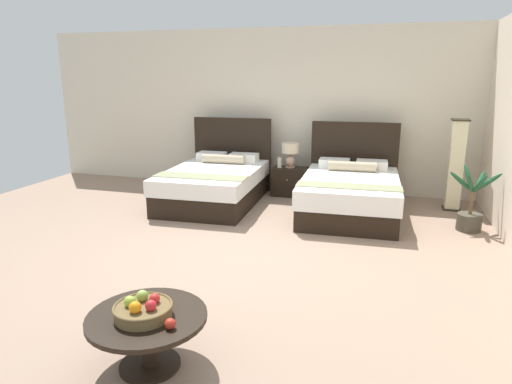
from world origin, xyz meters
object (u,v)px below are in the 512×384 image
at_px(potted_palm, 470,212).
at_px(coffee_table, 148,328).
at_px(bed_near_corner, 350,192).
at_px(table_lamp, 290,152).
at_px(vase, 280,162).
at_px(floor_lamp_corner, 456,165).
at_px(fruit_bowl, 143,309).
at_px(bed_near_window, 215,183).
at_px(nightstand, 290,181).
at_px(loose_apple, 170,324).

bearing_deg(potted_palm, coffee_table, -124.38).
xyz_separation_m(bed_near_corner, table_lamp, (-1.09, 0.81, 0.44)).
height_order(vase, floor_lamp_corner, floor_lamp_corner).
bearing_deg(table_lamp, fruit_bowl, -89.32).
bearing_deg(vase, floor_lamp_corner, -1.90).
bearing_deg(bed_near_corner, coffee_table, -103.73).
bearing_deg(floor_lamp_corner, coffee_table, -117.56).
height_order(table_lamp, vase, table_lamp).
height_order(bed_near_corner, table_lamp, bed_near_corner).
bearing_deg(bed_near_window, fruit_bowl, -75.08).
xyz_separation_m(nightstand, potted_palm, (2.71, -1.12, 0.02)).
bearing_deg(bed_near_corner, nightstand, 144.15).
bearing_deg(nightstand, floor_lamp_corner, -2.91).
distance_m(table_lamp, vase, 0.26).
bearing_deg(potted_palm, bed_near_corner, 168.44).
xyz_separation_m(bed_near_window, fruit_bowl, (1.12, -4.22, 0.14)).
bearing_deg(potted_palm, loose_apple, -121.15).
relative_size(vase, fruit_bowl, 0.43).
bearing_deg(floor_lamp_corner, bed_near_corner, -156.43).
relative_size(fruit_bowl, loose_apple, 5.57).
relative_size(bed_near_corner, nightstand, 3.61).
bearing_deg(coffee_table, bed_near_window, 105.13).
relative_size(bed_near_corner, coffee_table, 2.52).
distance_m(nightstand, vase, 0.38).
relative_size(table_lamp, floor_lamp_corner, 0.30).
bearing_deg(bed_near_corner, floor_lamp_corner, 23.57).
height_order(bed_near_window, vase, bed_near_window).
relative_size(vase, potted_palm, 0.20).
distance_m(bed_near_corner, loose_apple, 4.37).
height_order(bed_near_corner, fruit_bowl, bed_near_corner).
distance_m(nightstand, loose_apple, 5.10).
distance_m(bed_near_corner, table_lamp, 1.43).
distance_m(nightstand, potted_palm, 2.93).
xyz_separation_m(nightstand, fruit_bowl, (0.06, -5.00, 0.22)).
bearing_deg(potted_palm, vase, 159.48).
bearing_deg(floor_lamp_corner, loose_apple, -114.78).
xyz_separation_m(bed_near_window, bed_near_corner, (2.15, -0.00, -0.00)).
height_order(loose_apple, potted_palm, potted_palm).
bearing_deg(loose_apple, fruit_bowl, 161.29).
relative_size(nightstand, loose_apple, 7.99).
xyz_separation_m(bed_near_corner, nightstand, (-1.09, 0.79, -0.08)).
bearing_deg(bed_near_corner, loose_apple, -100.33).
bearing_deg(bed_near_window, bed_near_corner, -0.02).
relative_size(bed_near_window, floor_lamp_corner, 1.55).
height_order(nightstand, loose_apple, nightstand).
bearing_deg(loose_apple, vase, 95.46).
bearing_deg(coffee_table, nightstand, 90.79).
relative_size(coffee_table, loose_apple, 11.44).
height_order(loose_apple, floor_lamp_corner, floor_lamp_corner).
xyz_separation_m(vase, potted_palm, (2.88, -1.08, -0.31)).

